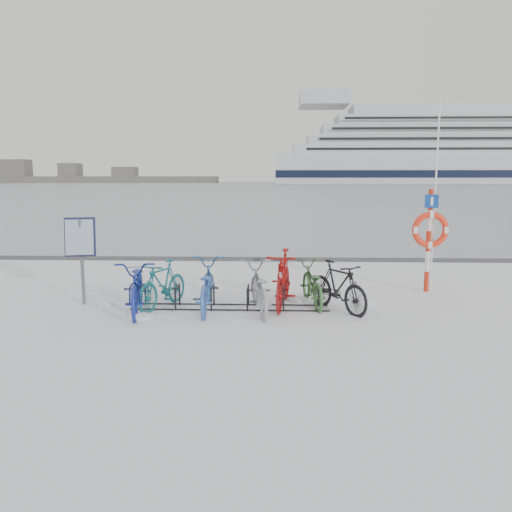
{
  "coord_description": "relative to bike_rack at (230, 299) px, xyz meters",
  "views": [
    {
      "loc": [
        0.89,
        -9.84,
        2.62
      ],
      "look_at": [
        0.5,
        0.6,
        0.98
      ],
      "focal_mm": 35.0,
      "sensor_mm": 36.0,
      "label": 1
    }
  ],
  "objects": [
    {
      "name": "cruise_ferry",
      "position": [
        77.2,
        230.38,
        13.62
      ],
      "size": [
        154.22,
        29.05,
        50.67
      ],
      "color": "silver",
      "rests_on": "ground"
    },
    {
      "name": "ground",
      "position": [
        0.0,
        0.0,
        -0.18
      ],
      "size": [
        900.0,
        900.0,
        0.0
      ],
      "primitive_type": "plane",
      "color": "white",
      "rests_on": "ground"
    },
    {
      "name": "info_board",
      "position": [
        -3.1,
        0.17,
        1.13
      ],
      "size": [
        0.65,
        0.37,
        1.82
      ],
      "rotation": [
        0.0,
        0.0,
        0.25
      ],
      "color": "#595B5E",
      "rests_on": "ground"
    },
    {
      "name": "bike_3",
      "position": [
        0.58,
        -0.22,
        0.32
      ],
      "size": [
        0.99,
        2.0,
        1.0
      ],
      "primitive_type": "imported",
      "rotation": [
        0.0,
        0.0,
        3.32
      ],
      "color": "gray",
      "rests_on": "ground"
    },
    {
      "name": "snow_drifts",
      "position": [
        0.08,
        0.1,
        -0.18
      ],
      "size": [
        5.86,
        1.94,
        0.17
      ],
      "color": "white",
      "rests_on": "ground"
    },
    {
      "name": "bike_rack",
      "position": [
        0.0,
        0.0,
        0.0
      ],
      "size": [
        4.0,
        0.48,
        0.46
      ],
      "color": "black",
      "rests_on": "ground"
    },
    {
      "name": "ice_sheet",
      "position": [
        0.0,
        155.0,
        -0.17
      ],
      "size": [
        400.0,
        298.0,
        0.02
      ],
      "primitive_type": "cube",
      "color": "#96A0A9",
      "rests_on": "ground"
    },
    {
      "name": "shoreline",
      "position": [
        -122.02,
        260.0,
        2.61
      ],
      "size": [
        180.0,
        12.0,
        9.5
      ],
      "color": "#515151",
      "rests_on": "ground"
    },
    {
      "name": "bike_2",
      "position": [
        -0.48,
        -0.13,
        0.34
      ],
      "size": [
        0.8,
        2.04,
        1.05
      ],
      "primitive_type": "imported",
      "rotation": [
        0.0,
        0.0,
        3.19
      ],
      "color": "#325AA9",
      "rests_on": "ground"
    },
    {
      "name": "bike_5",
      "position": [
        1.67,
        0.4,
        0.29
      ],
      "size": [
        0.87,
        1.87,
        0.95
      ],
      "primitive_type": "imported",
      "rotation": [
        0.0,
        0.0,
        3.28
      ],
      "color": "#34612F",
      "rests_on": "ground"
    },
    {
      "name": "lifebuoy_station",
      "position": [
        4.44,
        1.62,
        1.27
      ],
      "size": [
        0.83,
        0.23,
        4.31
      ],
      "color": "red",
      "rests_on": "ground"
    },
    {
      "name": "bike_4",
      "position": [
        1.08,
        0.23,
        0.42
      ],
      "size": [
        0.82,
        2.05,
        1.19
      ],
      "primitive_type": "imported",
      "rotation": [
        0.0,
        0.0,
        -0.14
      ],
      "color": "maroon",
      "rests_on": "ground"
    },
    {
      "name": "bike_6",
      "position": [
        2.16,
        -0.07,
        0.33
      ],
      "size": [
        1.34,
        1.7,
        1.03
      ],
      "primitive_type": "imported",
      "rotation": [
        0.0,
        0.0,
        0.58
      ],
      "color": "black",
      "rests_on": "ground"
    },
    {
      "name": "bike_1",
      "position": [
        -1.39,
        0.06,
        0.32
      ],
      "size": [
        1.05,
        1.71,
        1.0
      ],
      "primitive_type": "imported",
      "rotation": [
        0.0,
        0.0,
        -0.38
      ],
      "color": "#135D66",
      "rests_on": "ground"
    },
    {
      "name": "quay_edge",
      "position": [
        0.0,
        5.9,
        -0.13
      ],
      "size": [
        400.0,
        0.25,
        0.1
      ],
      "primitive_type": "cube",
      "color": "#3F3F42",
      "rests_on": "ground"
    },
    {
      "name": "bike_0",
      "position": [
        -1.81,
        -0.29,
        0.37
      ],
      "size": [
        1.13,
        2.21,
        1.1
      ],
      "primitive_type": "imported",
      "rotation": [
        0.0,
        0.0,
        0.2
      ],
      "color": "navy",
      "rests_on": "ground"
    }
  ]
}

